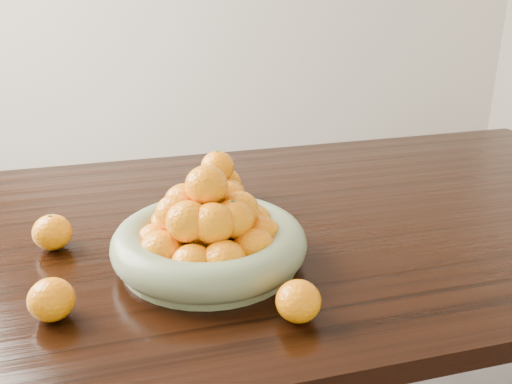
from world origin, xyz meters
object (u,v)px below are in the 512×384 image
object	(u,v)px
fruit_bowl	(210,236)
dining_table	(263,258)
loose_orange_0	(52,232)
orange_pyramid	(218,183)

from	to	relation	value
fruit_bowl	dining_table	bearing A→B (deg)	45.16
fruit_bowl	loose_orange_0	bearing A→B (deg)	154.20
orange_pyramid	fruit_bowl	bearing A→B (deg)	-105.00
fruit_bowl	loose_orange_0	distance (m)	0.32
dining_table	fruit_bowl	xyz separation A→B (m)	(-0.14, -0.15, 0.14)
fruit_bowl	orange_pyramid	bearing A→B (deg)	75.00
loose_orange_0	orange_pyramid	bearing A→B (deg)	21.02
dining_table	loose_orange_0	distance (m)	0.45
fruit_bowl	orange_pyramid	distance (m)	0.28
fruit_bowl	orange_pyramid	xyz separation A→B (m)	(0.07, 0.27, -0.01)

